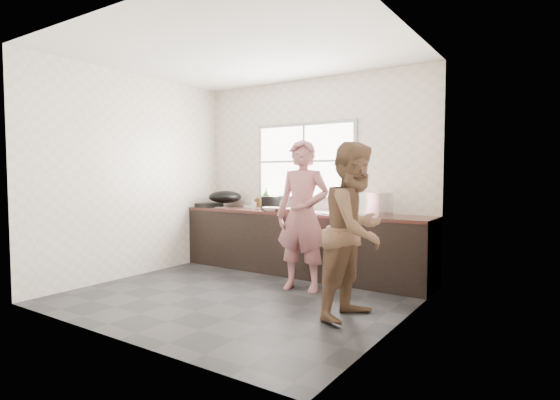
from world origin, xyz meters
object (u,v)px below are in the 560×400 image
Objects in this scene: pot_lid_left at (220,207)px; plate_food at (250,207)px; burner at (208,205)px; bottle_brown_short at (268,203)px; wok at (225,197)px; cutting_board at (289,210)px; black_pot at (270,203)px; glass_jar at (254,206)px; bowl_crabs at (351,211)px; woman at (303,220)px; bottle_green at (266,198)px; bowl_mince at (272,209)px; person_side at (356,230)px; bowl_held at (343,212)px; pot_lid_right at (260,207)px; bottle_brown_tall at (258,202)px; dish_rack at (373,204)px.

plate_food is at bearing 33.88° from pot_lid_left.
burner reaches higher than pot_lid_left.
bottle_brown_short is 0.80m from wok.
cutting_board is 1.90× the size of pot_lid_left.
black_pot reaches higher than glass_jar.
bowl_crabs is at bearing 4.08° from pot_lid_left.
bottle_brown_short is 0.85× the size of pot_lid_left.
glass_jar is at bearing -135.54° from bottle_brown_short.
plate_food is 0.42m from wok.
woman is 1.98m from pot_lid_left.
bottle_green is at bearing 147.93° from bottle_brown_short.
pot_lid_left is at bearing 171.52° from bowl_mince.
bowl_mince is 1.26× the size of bowl_crabs.
glass_jar is at bearing 66.65° from person_side.
bowl_held is 0.83× the size of plate_food.
person_side is 2.69m from pot_lid_right.
person_side is 4.64× the size of burner.
bottle_brown_tall reaches higher than burner.
woman is at bearing -19.42° from pot_lid_left.
bottle_brown_tall is 1.70× the size of glass_jar.
bowl_mince is at bearing -143.81° from cutting_board.
person_side is at bearing -33.19° from bottle_brown_tall.
glass_jar is at bearing 161.16° from bowl_mince.
bowl_crabs is 0.71× the size of black_pot.
bottle_brown_short is 0.22m from glass_jar.
dish_rack is (1.93, -0.24, 0.05)m from bottle_brown_tall.
woman is at bearing -36.95° from bottle_brown_short.
plate_food is 0.75× the size of pot_lid_right.
pot_lid_left is (-2.79, 1.23, 0.03)m from person_side.
glass_jar is (-1.20, 0.64, 0.09)m from woman.
bowl_crabs is at bearing 0.92° from bottle_brown_short.
bowl_held is at bearing -9.95° from pot_lid_right.
black_pot is 1.18× the size of pot_lid_left.
cutting_board is 1.09× the size of dish_rack.
pot_lid_left is (-0.67, 0.02, -0.05)m from glass_jar.
bottle_green is at bearing -28.96° from pot_lid_right.
burner is (-3.04, 1.22, 0.05)m from person_side.
bottle_green reaches higher than dish_rack.
glass_jar is 0.32m from pot_lid_right.
bowl_held is at bearing 0.37° from pot_lid_left.
wok is at bearing -173.82° from bottle_green.
bowl_held is (0.80, 0.03, 0.01)m from cutting_board.
cutting_board is 0.86m from bowl_crabs.
person_side reaches higher than black_pot.
bottle_brown_tall is 0.09m from pot_lid_right.
pot_lid_left is (-1.08, 0.16, -0.02)m from bowl_mince.
bowl_mince is 1.35× the size of bowl_held.
bowl_held is 2.32m from burner.
plate_food is at bearing 173.63° from bottle_brown_tall.
bottle_brown_tall is 0.60m from pot_lid_left.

